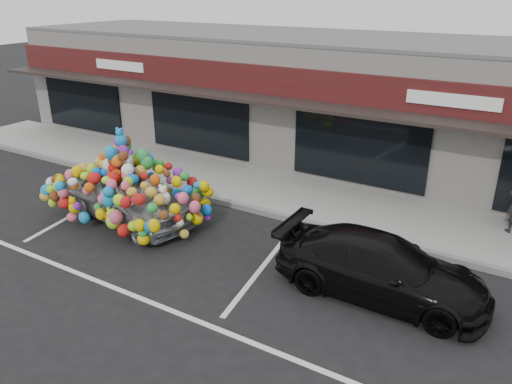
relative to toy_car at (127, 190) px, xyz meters
The scene contains 9 objects.
ground 1.80m from the toy_car, 12.40° to the right, with size 90.00×90.00×0.00m, color black.
shop_building 8.35m from the toy_car, 79.26° to the left, with size 24.00×7.20×4.31m.
sidewalk 4.05m from the toy_car, 67.24° to the left, with size 26.00×3.00×0.15m, color gray.
kerb 2.77m from the toy_car, 54.60° to the left, with size 26.00×0.18×0.16m, color slate.
parking_stripe_left 1.88m from the toy_car, behind, with size 0.12×4.40×0.01m, color silver.
parking_stripe_mid 4.42m from the toy_car, ahead, with size 0.12×4.40×0.01m, color silver.
lane_line 4.50m from the toy_car, 36.72° to the right, with size 14.00×0.12×0.01m, color silver.
toy_car is the anchor object (origin of this frame).
black_sedan 6.96m from the toy_car, ahead, with size 4.34×1.76×1.26m, color black.
Camera 1 is at (7.75, -8.45, 5.92)m, focal length 35.00 mm.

